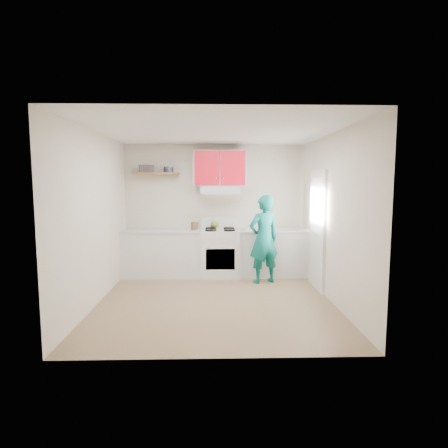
{
  "coord_description": "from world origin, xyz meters",
  "views": [
    {
      "loc": [
        -0.02,
        -5.61,
        1.84
      ],
      "look_at": [
        0.15,
        0.55,
        1.15
      ],
      "focal_mm": 29.7,
      "sensor_mm": 36.0,
      "label": 1
    }
  ],
  "objects_px": {
    "tin": "(168,170)",
    "kettle": "(215,224)",
    "person": "(264,239)",
    "crock": "(195,226)",
    "stove": "(220,253)"
  },
  "relations": [
    {
      "from": "kettle",
      "to": "person",
      "type": "distance_m",
      "value": 1.2
    },
    {
      "from": "stove",
      "to": "crock",
      "type": "distance_m",
      "value": 0.73
    },
    {
      "from": "kettle",
      "to": "crock",
      "type": "distance_m",
      "value": 0.46
    },
    {
      "from": "stove",
      "to": "tin",
      "type": "relative_size",
      "value": 4.94
    },
    {
      "from": "kettle",
      "to": "tin",
      "type": "bearing_deg",
      "value": 160.39
    },
    {
      "from": "person",
      "to": "tin",
      "type": "bearing_deg",
      "value": -42.77
    },
    {
      "from": "tin",
      "to": "person",
      "type": "relative_size",
      "value": 0.12
    },
    {
      "from": "crock",
      "to": "person",
      "type": "distance_m",
      "value": 1.41
    },
    {
      "from": "crock",
      "to": "person",
      "type": "bearing_deg",
      "value": -22.67
    },
    {
      "from": "tin",
      "to": "crock",
      "type": "distance_m",
      "value": 1.23
    },
    {
      "from": "tin",
      "to": "kettle",
      "type": "distance_m",
      "value": 1.43
    },
    {
      "from": "stove",
      "to": "person",
      "type": "height_order",
      "value": "person"
    },
    {
      "from": "tin",
      "to": "crock",
      "type": "xyz_separation_m",
      "value": [
        0.51,
        -0.15,
        -1.11
      ]
    },
    {
      "from": "tin",
      "to": "kettle",
      "type": "xyz_separation_m",
      "value": [
        0.91,
        0.08,
        -1.1
      ]
    },
    {
      "from": "stove",
      "to": "person",
      "type": "relative_size",
      "value": 0.57
    }
  ]
}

